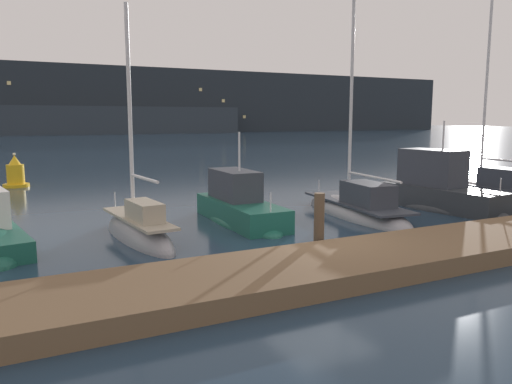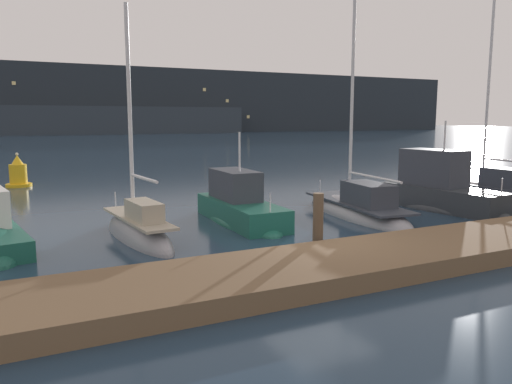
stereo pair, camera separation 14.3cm
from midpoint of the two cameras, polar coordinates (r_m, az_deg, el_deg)
name	(u,v)px [view 2 (the right image)]	position (r m, az deg, el deg)	size (l,w,h in m)	color
ground_plane	(320,255)	(13.55, 7.57, -7.17)	(400.00, 400.00, 0.00)	#1E3347
dock	(356,262)	(12.29, 11.65, -7.82)	(41.82, 2.80, 0.45)	brown
mooring_pile_2	(318,224)	(13.44, 7.41, -3.65)	(0.28, 0.28, 1.67)	#4C3D2D
sailboat_berth_4	(139,235)	(15.54, -13.00, -4.79)	(1.60, 5.11, 7.64)	gray
motorboat_berth_5	(240,212)	(17.60, -1.61, -2.33)	(1.80, 5.45, 3.62)	#195647
sailboat_berth_6	(357,211)	(19.25, 11.70, -2.18)	(2.71, 6.93, 8.69)	gray
motorboat_berth_7	(441,197)	(21.51, 20.61, -0.56)	(2.59, 5.89, 4.07)	#2D3338
sailboat_berth_8	(494,196)	(25.14, 25.68, -0.37)	(2.16, 7.47, 11.32)	gray
channel_buoy	(18,174)	(29.55, -25.41, 1.84)	(1.33, 1.33, 1.82)	gold
hillside_backdrop	(25,102)	(130.10, -24.82, 9.32)	(240.00, 23.00, 16.14)	#232B33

